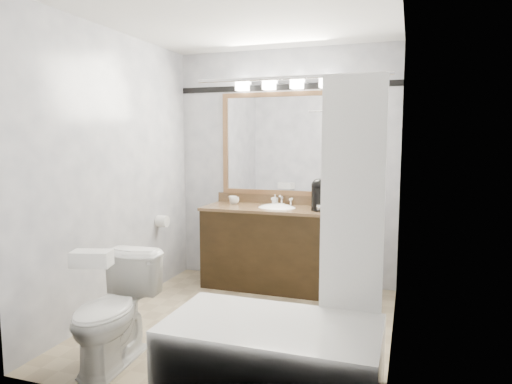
# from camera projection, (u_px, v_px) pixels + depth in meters

# --- Properties ---
(room) EXTENTS (2.42, 2.62, 2.52)m
(room) POSITION_uv_depth(u_px,v_px,m) (242.00, 177.00, 3.70)
(room) COLOR tan
(room) RESTS_ON ground
(vanity) EXTENTS (1.53, 0.58, 0.97)m
(vanity) POSITION_uv_depth(u_px,v_px,m) (277.00, 246.00, 4.75)
(vanity) COLOR black
(vanity) RESTS_ON ground
(mirror) EXTENTS (1.40, 0.04, 1.10)m
(mirror) POSITION_uv_depth(u_px,v_px,m) (284.00, 144.00, 4.88)
(mirror) COLOR olive
(mirror) RESTS_ON room
(vanity_light_bar) EXTENTS (1.02, 0.14, 0.12)m
(vanity_light_bar) POSITION_uv_depth(u_px,v_px,m) (283.00, 83.00, 4.76)
(vanity_light_bar) COLOR silver
(vanity_light_bar) RESTS_ON room
(accent_stripe) EXTENTS (2.40, 0.01, 0.06)m
(accent_stripe) POSITION_uv_depth(u_px,v_px,m) (285.00, 87.00, 4.82)
(accent_stripe) COLOR black
(accent_stripe) RESTS_ON room
(bathtub) EXTENTS (1.30, 0.75, 1.96)m
(bathtub) POSITION_uv_depth(u_px,v_px,m) (276.00, 348.00, 2.79)
(bathtub) COLOR white
(bathtub) RESTS_ON ground
(tp_roll) EXTENTS (0.11, 0.12, 0.12)m
(tp_roll) POSITION_uv_depth(u_px,v_px,m) (162.00, 221.00, 4.76)
(tp_roll) COLOR white
(tp_roll) RESTS_ON room
(toilet) EXTENTS (0.46, 0.76, 0.75)m
(toilet) POSITION_uv_depth(u_px,v_px,m) (114.00, 311.00, 3.14)
(toilet) COLOR white
(toilet) RESTS_ON ground
(tissue_box) EXTENTS (0.27, 0.20, 0.10)m
(tissue_box) POSITION_uv_depth(u_px,v_px,m) (91.00, 259.00, 2.90)
(tissue_box) COLOR white
(tissue_box) RESTS_ON toilet
(coffee_maker) EXTENTS (0.17, 0.20, 0.31)m
(coffee_maker) POSITION_uv_depth(u_px,v_px,m) (318.00, 194.00, 4.53)
(coffee_maker) COLOR black
(coffee_maker) RESTS_ON vanity
(cup_left) EXTENTS (0.12, 0.12, 0.07)m
(cup_left) POSITION_uv_depth(u_px,v_px,m) (235.00, 201.00, 4.96)
(cup_left) COLOR white
(cup_left) RESTS_ON vanity
(cup_right) EXTENTS (0.11, 0.11, 0.08)m
(cup_right) POSITION_uv_depth(u_px,v_px,m) (233.00, 200.00, 4.97)
(cup_right) COLOR white
(cup_right) RESTS_ON vanity
(soap_bottle_a) EXTENTS (0.05, 0.06, 0.11)m
(soap_bottle_a) POSITION_uv_depth(u_px,v_px,m) (275.00, 200.00, 4.89)
(soap_bottle_a) COLOR white
(soap_bottle_a) RESTS_ON vanity
(soap_bar) EXTENTS (0.09, 0.06, 0.03)m
(soap_bar) POSITION_uv_depth(u_px,v_px,m) (280.00, 205.00, 4.82)
(soap_bar) COLOR beige
(soap_bar) RESTS_ON vanity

